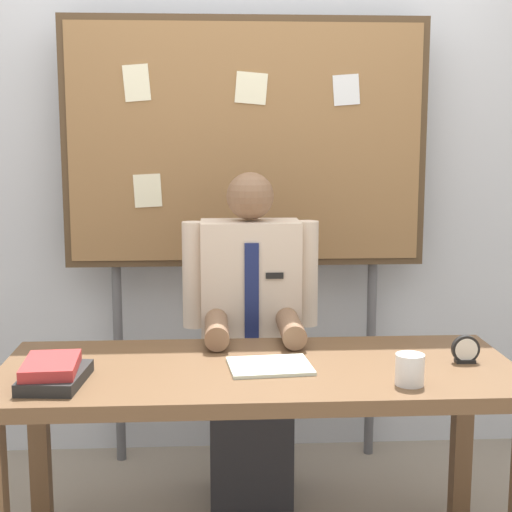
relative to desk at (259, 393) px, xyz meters
The scene contains 8 objects.
back_wall 1.34m from the desk, 90.00° to the left, with size 6.40×0.08×2.70m, color silver.
desk is the anchor object (origin of this frame).
person 0.56m from the desk, 90.00° to the left, with size 0.55×0.56×1.38m.
bulletin_board 1.24m from the desk, 90.01° to the left, with size 1.62×0.09×2.04m.
book_stack 0.68m from the desk, 167.69° to the right, with size 0.20×0.29×0.08m.
open_notebook 0.11m from the desk, 29.62° to the right, with size 0.27×0.22×0.01m, color silver.
desk_clock 0.72m from the desk, ahead, with size 0.10×0.04×0.10m.
coffee_mug 0.53m from the desk, 25.51° to the right, with size 0.09×0.09×0.10m, color white.
Camera 1 is at (-0.16, -2.47, 1.53)m, focal length 53.41 mm.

